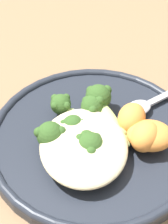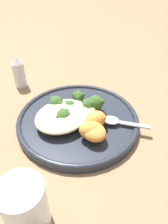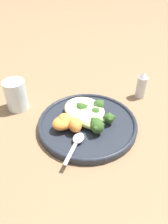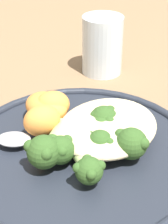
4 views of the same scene
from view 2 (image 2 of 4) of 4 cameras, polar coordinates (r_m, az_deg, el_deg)
name	(u,v)px [view 2 (image 2 of 4)]	position (r m, az deg, el deg)	size (l,w,h in m)	color
ground_plane	(73,127)	(0.51, -2.86, -3.93)	(4.00, 4.00, 0.00)	#846647
plate	(78,120)	(0.51, -1.63, -2.09)	(0.28, 0.28, 0.02)	#232833
quinoa_mound	(62,116)	(0.49, -5.68, -0.95)	(0.13, 0.11, 0.03)	beige
broccoli_stalk_0	(93,107)	(0.51, 2.42, 1.33)	(0.10, 0.05, 0.04)	#ADC675
broccoli_stalk_1	(88,110)	(0.50, 1.05, 0.64)	(0.09, 0.06, 0.03)	#ADC675
broccoli_stalk_2	(80,104)	(0.52, -1.12, 2.19)	(0.08, 0.11, 0.03)	#ADC675
broccoli_stalk_3	(72,109)	(0.50, -3.14, 0.71)	(0.03, 0.08, 0.03)	#ADC675
broccoli_stalk_4	(60,107)	(0.51, -6.30, 1.36)	(0.03, 0.12, 0.03)	#ADC675
broccoli_stalk_5	(72,117)	(0.48, -3.28, -1.28)	(0.05, 0.08, 0.03)	#ADC675
broccoli_stalk_6	(66,118)	(0.48, -4.67, -1.45)	(0.06, 0.07, 0.03)	#ADC675
sweet_potato_chunk_0	(96,119)	(0.47, 3.19, -1.87)	(0.04, 0.04, 0.04)	orange
sweet_potato_chunk_1	(93,131)	(0.44, 2.43, -5.05)	(0.06, 0.05, 0.03)	orange
sweet_potato_chunk_2	(90,130)	(0.44, 1.50, -4.61)	(0.04, 0.04, 0.04)	orange
spoon	(115,121)	(0.49, 8.22, -2.36)	(0.07, 0.10, 0.01)	#B7B7BC
water_glass	(25,207)	(0.35, -15.10, -22.82)	(0.07, 0.07, 0.09)	silver
salt_shaker	(19,72)	(0.65, -16.67, 9.94)	(0.03, 0.03, 0.09)	silver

